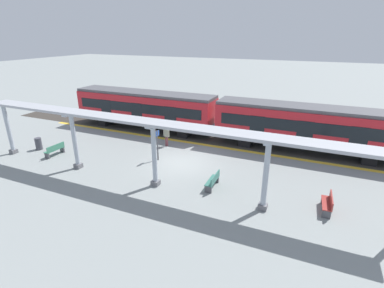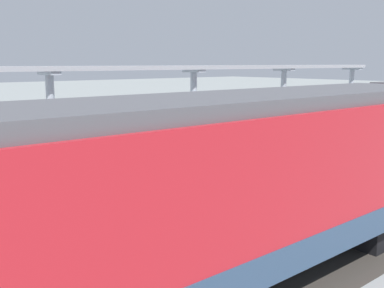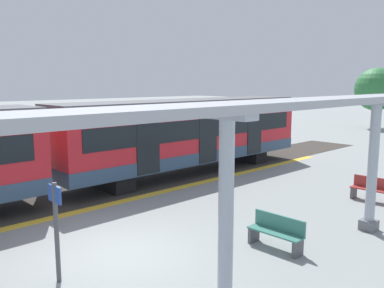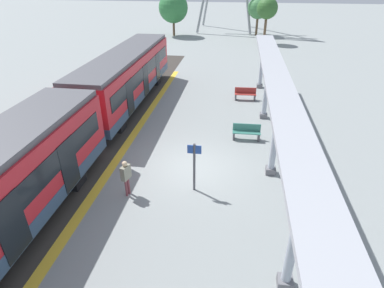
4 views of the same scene
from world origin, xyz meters
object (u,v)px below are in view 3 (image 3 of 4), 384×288
train_far_carriage (188,135)px  platform_info_sign (56,223)px  canopy_pillar_third (226,215)px  bench_mid_platform (373,189)px  bench_far_end (277,232)px  canopy_pillar_fourth (373,166)px

train_far_carriage → platform_info_sign: size_ratio=6.09×
canopy_pillar_third → bench_mid_platform: canopy_pillar_third is taller
canopy_pillar_third → bench_mid_platform: 9.44m
bench_far_end → platform_info_sign: bearing=-113.9°
platform_info_sign → canopy_pillar_fourth: bearing=67.7°
train_far_carriage → bench_far_end: train_far_carriage is taller
canopy_pillar_third → platform_info_sign: bearing=-152.3°
train_far_carriage → bench_mid_platform: (8.02, 1.71, -1.39)m
canopy_pillar_third → platform_info_sign: size_ratio=1.71×
bench_mid_platform → bench_far_end: same height
canopy_pillar_fourth → bench_mid_platform: (-1.14, 3.00, -1.46)m
canopy_pillar_fourth → platform_info_sign: 8.63m
train_far_carriage → canopy_pillar_third: bearing=-39.5°
canopy_pillar_third → canopy_pillar_fourth: (0.00, 6.26, 0.00)m
train_far_carriage → bench_far_end: size_ratio=8.88×
train_far_carriage → bench_mid_platform: 8.31m
canopy_pillar_fourth → bench_far_end: bearing=-109.6°
bench_mid_platform → bench_far_end: 6.06m
bench_far_end → canopy_pillar_third: bearing=-71.2°
canopy_pillar_fourth → bench_far_end: (-1.09, -3.06, -1.46)m
canopy_pillar_third → bench_far_end: bearing=108.8°
canopy_pillar_third → train_far_carriage: bearing=140.5°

